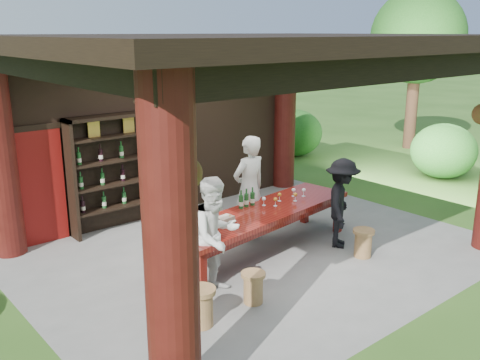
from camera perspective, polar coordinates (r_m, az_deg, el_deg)
ground at (r=9.02m, az=1.65°, el=-7.59°), size 90.00×90.00×0.00m
pavilion at (r=8.72m, az=-0.18°, el=6.24°), size 7.50×6.00×3.60m
wine_shelf at (r=10.11m, az=-11.41°, el=1.09°), size 2.42×0.37×2.13m
tasting_table at (r=8.70m, az=2.34°, el=-3.98°), size 3.75×1.41×0.75m
stool_near_left at (r=7.33m, az=1.42°, el=-11.32°), size 0.33×0.33×0.44m
stool_near_right at (r=8.94m, az=13.00°, el=-6.49°), size 0.35×0.35×0.46m
stool_far_left at (r=6.81m, az=-4.19°, el=-13.24°), size 0.38×0.38×0.50m
host at (r=9.20m, az=0.97°, el=-0.94°), size 0.69×0.46×1.86m
guest_woman at (r=7.36m, az=-2.65°, el=-6.01°), size 0.85×0.68×1.68m
guest_man at (r=9.14m, az=10.79°, el=-2.44°), size 1.13×1.04×1.53m
table_bottles at (r=8.79m, az=0.72°, el=-1.90°), size 0.34×0.09×0.31m
table_glasses at (r=8.97m, az=4.12°, el=-2.11°), size 1.96×0.47×0.15m
napkin_basket at (r=7.98m, az=-1.63°, el=-4.41°), size 0.28×0.21×0.14m
shrubs at (r=10.96m, az=7.42°, el=-0.46°), size 13.96×8.97×1.36m
trees at (r=12.17m, az=11.89°, el=14.42°), size 21.27×11.11×4.80m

